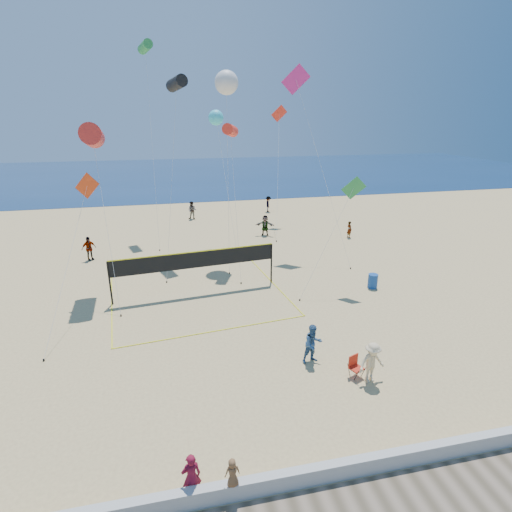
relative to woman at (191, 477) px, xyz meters
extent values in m
plane|color=tan|center=(3.02, 2.70, -0.76)|extent=(120.00, 120.00, 0.00)
cube|color=navy|center=(3.02, 64.70, -0.75)|extent=(140.00, 50.00, 0.03)
cube|color=beige|center=(3.02, -0.30, -0.46)|extent=(32.00, 0.30, 0.60)
imported|color=maroon|center=(0.00, 0.00, 0.00)|extent=(0.61, 0.46, 1.52)
imported|color=brown|center=(1.10, -0.37, 0.28)|extent=(0.45, 0.32, 0.88)
imported|color=#345982|center=(5.55, 5.47, 0.13)|extent=(0.96, 0.80, 1.78)
imported|color=beige|center=(7.38, 3.69, 0.11)|extent=(1.21, 0.80, 1.74)
imported|color=gray|center=(-6.06, 21.20, 0.13)|extent=(1.12, 0.91, 1.78)
imported|color=gray|center=(8.07, 24.56, 0.14)|extent=(1.75, 1.12, 1.80)
imported|color=gray|center=(15.06, 22.31, -0.04)|extent=(0.46, 0.59, 1.45)
imported|color=gray|center=(2.18, 31.74, 0.14)|extent=(1.07, 0.96, 1.81)
imported|color=gray|center=(10.56, 33.28, 0.08)|extent=(0.86, 1.20, 1.69)
cube|color=red|center=(6.93, 4.05, -0.34)|extent=(0.65, 0.62, 0.06)
cube|color=red|center=(6.86, 4.24, -0.06)|extent=(0.49, 0.23, 0.51)
cylinder|color=black|center=(6.81, 3.80, -0.53)|extent=(0.12, 0.25, 0.66)
cylinder|color=black|center=(6.67, 4.14, -0.53)|extent=(0.12, 0.25, 0.66)
cylinder|color=black|center=(7.19, 3.95, -0.53)|extent=(0.12, 0.25, 0.66)
cylinder|color=black|center=(7.05, 4.30, -0.53)|extent=(0.12, 0.25, 0.66)
cylinder|color=#16438F|center=(11.92, 12.11, -0.32)|extent=(0.63, 0.63, 0.88)
cylinder|color=black|center=(-3.62, 13.18, 0.53)|extent=(0.10, 0.10, 2.58)
cylinder|color=black|center=(5.98, 14.28, 0.53)|extent=(0.10, 0.10, 2.58)
cube|color=black|center=(1.18, 13.73, 1.33)|extent=(9.60, 1.12, 0.97)
cube|color=yellow|center=(1.18, 13.73, 1.85)|extent=(9.60, 1.13, 0.06)
cube|color=yellow|center=(1.73, 8.93, -0.75)|extent=(9.80, 1.17, 0.02)
cube|color=yellow|center=(0.63, 18.53, -0.75)|extent=(9.80, 1.17, 0.02)
cylinder|color=red|center=(-3.97, 16.05, 8.29)|extent=(1.40, 2.89, 1.53)
cylinder|color=silver|center=(-3.49, 13.81, 3.79)|extent=(0.98, 4.49, 9.01)
cylinder|color=black|center=(-3.01, 11.57, -0.71)|extent=(0.08, 0.08, 0.10)
cylinder|color=black|center=(1.05, 21.74, 11.41)|extent=(1.51, 2.21, 1.11)
cylinder|color=silver|center=(0.23, 18.69, 5.35)|extent=(1.65, 6.12, 12.13)
cylinder|color=black|center=(-0.58, 15.64, -0.71)|extent=(0.08, 0.08, 0.10)
cylinder|color=#F93220|center=(4.23, 18.73, 8.42)|extent=(1.34, 1.90, 0.96)
cylinder|color=silver|center=(4.14, 16.58, 3.85)|extent=(0.20, 4.30, 9.13)
cylinder|color=black|center=(4.04, 14.44, -0.71)|extent=(0.08, 0.08, 0.10)
cube|color=red|center=(-4.35, 14.65, 5.76)|extent=(1.40, 0.62, 1.49)
cylinder|color=silver|center=(-5.14, 11.34, 2.52)|extent=(1.59, 6.64, 6.48)
cylinder|color=black|center=(-5.93, 8.03, -0.71)|extent=(0.08, 0.08, 0.10)
cube|color=green|center=(10.49, 12.87, 5.38)|extent=(1.30, 0.64, 1.41)
cylinder|color=silver|center=(8.71, 12.09, 2.34)|extent=(3.59, 1.58, 6.10)
cylinder|color=black|center=(6.92, 11.31, -0.71)|extent=(0.08, 0.08, 0.10)
cube|color=#D12685|center=(9.40, 21.13, 11.74)|extent=(2.06, 0.48, 2.07)
cylinder|color=silver|center=(10.69, 18.24, 5.52)|extent=(2.59, 5.81, 12.46)
cylinder|color=black|center=(11.98, 15.34, -0.71)|extent=(0.08, 0.08, 0.10)
sphere|color=silver|center=(4.32, 20.54, 11.43)|extent=(1.63, 1.63, 1.59)
cylinder|color=silver|center=(3.95, 18.39, 5.36)|extent=(0.75, 4.31, 12.14)
cylinder|color=black|center=(3.58, 16.25, -0.71)|extent=(0.08, 0.08, 0.10)
sphere|color=#3CCFEA|center=(4.03, 24.62, 9.15)|extent=(1.54, 1.54, 1.19)
cylinder|color=silver|center=(4.38, 22.14, 4.22)|extent=(0.71, 4.97, 9.86)
cylinder|color=black|center=(4.72, 19.66, -0.71)|extent=(0.08, 0.08, 0.10)
cylinder|color=green|center=(-1.04, 28.55, 14.54)|extent=(1.33, 2.01, 1.01)
cylinder|color=silver|center=(-1.05, 25.38, 6.91)|extent=(0.04, 6.36, 15.25)
cylinder|color=black|center=(-1.06, 22.20, -0.71)|extent=(0.08, 0.08, 0.10)
cube|color=#F93220|center=(10.66, 29.87, 9.45)|extent=(1.58, 0.24, 1.56)
cylinder|color=silver|center=(9.61, 26.18, 4.37)|extent=(2.11, 7.40, 10.17)
cylinder|color=black|center=(8.56, 22.49, -0.71)|extent=(0.08, 0.08, 0.10)
camera|label=1|loc=(-0.04, -8.52, 9.48)|focal=28.00mm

